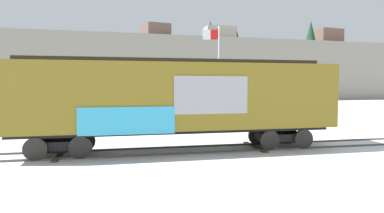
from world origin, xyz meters
name	(u,v)px	position (x,y,z in m)	size (l,w,h in m)	color
ground_plane	(149,152)	(0.00, 0.00, 0.00)	(260.00, 260.00, 0.00)	silver
track	(136,152)	(-0.56, 0.09, 0.04)	(60.01, 4.59, 0.08)	#4C4742
freight_car	(178,98)	(1.33, 0.00, 2.42)	(14.36, 3.39, 4.16)	olive
flagpole	(215,59)	(7.56, 13.33, 5.28)	(1.47, 0.48, 8.17)	silver
hillside	(118,71)	(0.09, 56.20, 5.85)	(154.80, 31.32, 16.20)	gray
parked_car_white	(64,122)	(-4.27, 6.14, 0.80)	(4.66, 2.13, 1.62)	silver
parked_car_tan	(154,118)	(1.07, 6.36, 0.89)	(4.74, 2.22, 1.75)	#9E8966
parked_car_green	(240,115)	(7.19, 6.70, 0.91)	(4.60, 1.97, 1.83)	#1E5933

